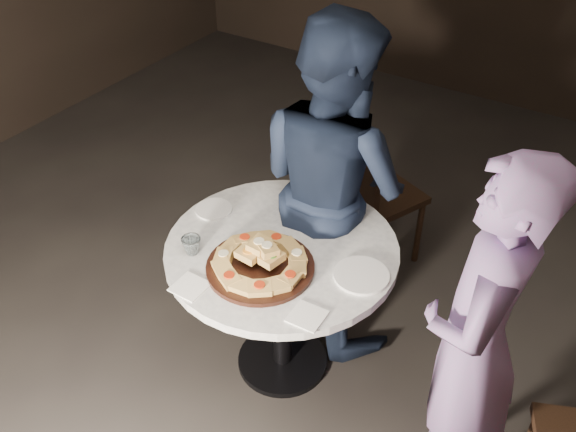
{
  "coord_description": "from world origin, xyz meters",
  "views": [
    {
      "loc": [
        1.15,
        -1.63,
        2.54
      ],
      "look_at": [
        -0.01,
        0.2,
        0.89
      ],
      "focal_mm": 40.0,
      "sensor_mm": 36.0,
      "label": 1
    }
  ],
  "objects_px": {
    "table": "(282,270)",
    "focaccia_pile": "(261,259)",
    "diner_navy": "(333,185)",
    "water_glass": "(192,245)",
    "chair_far": "(367,190)",
    "serving_board": "(260,267)",
    "diner_teal": "(475,342)"
  },
  "relations": [
    {
      "from": "table",
      "to": "focaccia_pile",
      "type": "xyz_separation_m",
      "value": [
        0.0,
        -0.17,
        0.19
      ]
    },
    {
      "from": "diner_navy",
      "to": "table",
      "type": "bearing_deg",
      "value": 109.72
    },
    {
      "from": "table",
      "to": "water_glass",
      "type": "bearing_deg",
      "value": -140.96
    },
    {
      "from": "focaccia_pile",
      "to": "chair_far",
      "type": "bearing_deg",
      "value": 91.59
    },
    {
      "from": "chair_far",
      "to": "diner_navy",
      "type": "distance_m",
      "value": 0.58
    },
    {
      "from": "focaccia_pile",
      "to": "chair_far",
      "type": "distance_m",
      "value": 1.11
    },
    {
      "from": "table",
      "to": "diner_navy",
      "type": "bearing_deg",
      "value": 88.46
    },
    {
      "from": "table",
      "to": "serving_board",
      "type": "height_order",
      "value": "serving_board"
    },
    {
      "from": "serving_board",
      "to": "chair_far",
      "type": "distance_m",
      "value": 1.1
    },
    {
      "from": "water_glass",
      "to": "diner_teal",
      "type": "bearing_deg",
      "value": 6.69
    },
    {
      "from": "table",
      "to": "focaccia_pile",
      "type": "height_order",
      "value": "focaccia_pile"
    },
    {
      "from": "diner_teal",
      "to": "diner_navy",
      "type": "bearing_deg",
      "value": -128.06
    },
    {
      "from": "serving_board",
      "to": "chair_far",
      "type": "bearing_deg",
      "value": 91.64
    },
    {
      "from": "serving_board",
      "to": "diner_navy",
      "type": "xyz_separation_m",
      "value": [
        0.01,
        0.59,
        0.07
      ]
    },
    {
      "from": "serving_board",
      "to": "diner_teal",
      "type": "distance_m",
      "value": 0.89
    },
    {
      "from": "table",
      "to": "focaccia_pile",
      "type": "relative_size",
      "value": 3.04
    },
    {
      "from": "table",
      "to": "diner_teal",
      "type": "xyz_separation_m",
      "value": [
        0.89,
        -0.1,
        0.17
      ]
    },
    {
      "from": "diner_navy",
      "to": "serving_board",
      "type": "bearing_deg",
      "value": 110.67
    },
    {
      "from": "diner_navy",
      "to": "diner_teal",
      "type": "distance_m",
      "value": 1.03
    },
    {
      "from": "focaccia_pile",
      "to": "diner_teal",
      "type": "height_order",
      "value": "diner_teal"
    },
    {
      "from": "focaccia_pile",
      "to": "serving_board",
      "type": "bearing_deg",
      "value": -78.78
    },
    {
      "from": "table",
      "to": "chair_far",
      "type": "bearing_deg",
      "value": 91.62
    },
    {
      "from": "focaccia_pile",
      "to": "diner_navy",
      "type": "xyz_separation_m",
      "value": [
        0.01,
        0.59,
        0.03
      ]
    },
    {
      "from": "water_glass",
      "to": "focaccia_pile",
      "type": "bearing_deg",
      "value": 14.09
    },
    {
      "from": "chair_far",
      "to": "diner_teal",
      "type": "distance_m",
      "value": 1.38
    },
    {
      "from": "water_glass",
      "to": "diner_navy",
      "type": "height_order",
      "value": "diner_navy"
    },
    {
      "from": "table",
      "to": "diner_navy",
      "type": "distance_m",
      "value": 0.48
    },
    {
      "from": "water_glass",
      "to": "serving_board",
      "type": "bearing_deg",
      "value": 13.07
    },
    {
      "from": "water_glass",
      "to": "diner_teal",
      "type": "xyz_separation_m",
      "value": [
        1.19,
        0.14,
        -0.01
      ]
    },
    {
      "from": "water_glass",
      "to": "table",
      "type": "bearing_deg",
      "value": 39.04
    },
    {
      "from": "diner_navy",
      "to": "chair_far",
      "type": "bearing_deg",
      "value": -64.32
    },
    {
      "from": "focaccia_pile",
      "to": "diner_teal",
      "type": "bearing_deg",
      "value": 4.1
    }
  ]
}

